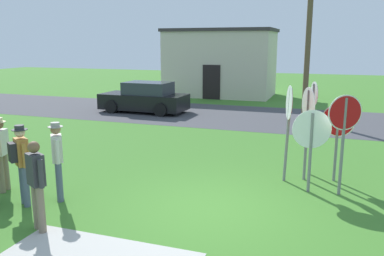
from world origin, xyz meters
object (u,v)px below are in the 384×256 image
at_px(utility_pole, 309,19).
at_px(person_holding_notes, 57,157).
at_px(stop_sign_low_front, 337,129).
at_px(parked_car_on_street, 145,98).
at_px(person_near_signs, 37,181).
at_px(person_in_dark_shirt, 0,149).
at_px(stop_sign_rear_right, 308,117).
at_px(stop_sign_rear_left, 344,127).
at_px(stop_sign_leaning_right, 311,137).
at_px(stop_sign_far_back, 313,114).
at_px(person_with_sunhat, 21,159).
at_px(stop_sign_nearest, 289,116).

bearing_deg(utility_pole, person_holding_notes, -110.92).
relative_size(stop_sign_low_front, person_holding_notes, 1.12).
xyz_separation_m(parked_car_on_street, person_near_signs, (3.85, -12.42, 0.26)).
bearing_deg(person_near_signs, person_in_dark_shirt, 147.58).
bearing_deg(person_holding_notes, stop_sign_low_front, 30.04).
bearing_deg(person_holding_notes, person_in_dark_shirt, 179.43).
bearing_deg(stop_sign_low_front, person_holding_notes, -149.96).
distance_m(stop_sign_rear_right, stop_sign_rear_left, 1.15).
distance_m(parked_car_on_street, stop_sign_leaning_right, 12.14).
height_order(stop_sign_rear_left, person_holding_notes, stop_sign_rear_left).
xyz_separation_m(stop_sign_leaning_right, stop_sign_rear_left, (0.68, 0.03, 0.27)).
distance_m(stop_sign_rear_left, person_holding_notes, 6.30).
distance_m(stop_sign_leaning_right, person_near_signs, 5.86).
bearing_deg(stop_sign_far_back, stop_sign_rear_right, -102.08).
bearing_deg(parked_car_on_street, stop_sign_rear_left, -43.84).
xyz_separation_m(stop_sign_rear_right, stop_sign_far_back, (0.10, 0.47, -0.00)).
bearing_deg(stop_sign_leaning_right, person_with_sunhat, -153.54).
bearing_deg(stop_sign_nearest, utility_pole, 90.92).
xyz_separation_m(parked_car_on_street, person_with_sunhat, (2.74, -11.56, 0.32)).
bearing_deg(person_near_signs, person_holding_notes, 113.34).
xyz_separation_m(stop_sign_nearest, person_holding_notes, (-4.55, -2.90, -0.67)).
bearing_deg(utility_pole, stop_sign_rear_left, -81.37).
bearing_deg(person_in_dark_shirt, stop_sign_far_back, 28.37).
xyz_separation_m(person_with_sunhat, person_holding_notes, (0.52, 0.50, -0.03)).
bearing_deg(stop_sign_rear_right, stop_sign_leaning_right, -80.11).
relative_size(stop_sign_leaning_right, person_in_dark_shirt, 1.11).
relative_size(parked_car_on_street, person_holding_notes, 2.50).
height_order(stop_sign_far_back, stop_sign_leaning_right, stop_sign_far_back).
xyz_separation_m(stop_sign_leaning_right, person_holding_notes, (-5.14, -2.31, -0.32)).
bearing_deg(person_in_dark_shirt, person_holding_notes, -0.57).
relative_size(utility_pole, person_near_signs, 4.99).
height_order(utility_pole, stop_sign_far_back, utility_pole).
distance_m(stop_sign_leaning_right, stop_sign_rear_left, 0.73).
distance_m(utility_pole, stop_sign_far_back, 8.44).
height_order(stop_sign_rear_right, person_in_dark_shirt, stop_sign_rear_right).
distance_m(person_holding_notes, person_near_signs, 1.48).
xyz_separation_m(stop_sign_low_front, person_holding_notes, (-5.70, -3.30, -0.33)).
xyz_separation_m(stop_sign_low_front, stop_sign_rear_left, (0.11, -0.95, 0.26)).
bearing_deg(stop_sign_rear_left, stop_sign_rear_right, 135.57).
xyz_separation_m(utility_pole, parked_car_on_street, (-7.67, -0.49, -3.72)).
height_order(stop_sign_leaning_right, person_in_dark_shirt, stop_sign_leaning_right).
relative_size(stop_sign_nearest, stop_sign_leaning_right, 1.24).
bearing_deg(utility_pole, stop_sign_leaning_right, -85.53).
distance_m(utility_pole, person_near_signs, 13.90).
xyz_separation_m(stop_sign_rear_left, person_near_signs, (-5.23, -3.70, -0.62)).
bearing_deg(stop_sign_rear_left, person_holding_notes, -158.03).
bearing_deg(person_in_dark_shirt, person_with_sunhat, -26.07).
distance_m(stop_sign_nearest, person_with_sunhat, 6.14).
bearing_deg(person_with_sunhat, parked_car_on_street, 103.33).
relative_size(person_with_sunhat, person_in_dark_shirt, 1.00).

